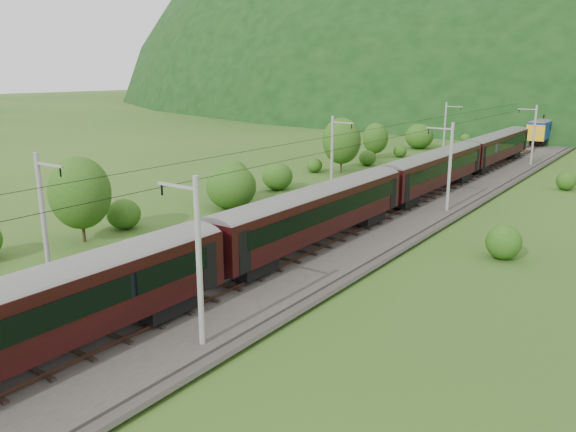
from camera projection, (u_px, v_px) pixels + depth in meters
The scene contains 14 objects.
ground at pixel (118, 317), 29.91m from camera, with size 600.00×600.00×0.00m, color #264D18.
railbed at pixel (240, 263), 37.74m from camera, with size 14.00×220.00×0.30m, color #38332D.
track_left at pixel (213, 254), 39.04m from camera, with size 2.40×220.00×0.27m.
track_right at pixel (268, 267), 36.33m from camera, with size 2.40×220.00×0.27m.
catenary_left at pixel (333, 154), 57.42m from camera, with size 2.54×192.28×8.00m.
catenary_right at pixel (449, 165), 50.52m from camera, with size 2.54×192.28×8.00m.
overhead_wires at pixel (238, 161), 36.00m from camera, with size 4.83×198.00×0.03m.
mountain_ridge at pixel (402, 93), 333.68m from camera, with size 336.00×280.00×132.00m, color black.
train at pixel (313, 205), 39.73m from camera, with size 2.94×162.34×5.10m.
hazard_post_near at pixel (370, 198), 53.07m from camera, with size 0.17×0.17×1.57m, color red.
hazard_post_far at pixel (408, 188), 57.76m from camera, with size 0.16×0.16×1.52m, color red.
signal at pixel (422, 164), 70.54m from camera, with size 0.21×0.21×1.90m.
vegetation_left at pixel (189, 185), 51.40m from camera, with size 12.07×144.36×7.03m.
vegetation_right at pixel (382, 343), 24.36m from camera, with size 5.64×88.72×2.89m.
Camera 1 is at (23.43, -17.17, 12.70)m, focal length 35.00 mm.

